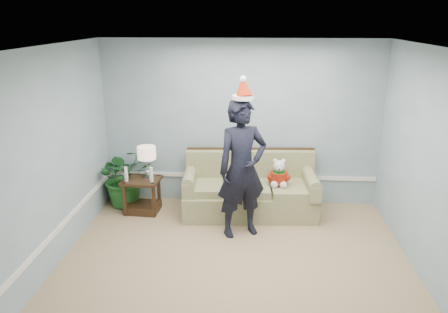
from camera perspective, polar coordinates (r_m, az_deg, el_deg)
room_shell at (r=4.71m, az=1.26°, el=-2.87°), size 4.54×5.04×2.74m
wainscot_trim at (r=6.30m, az=-9.10°, el=-6.44°), size 4.49×4.99×0.06m
sofa at (r=7.00m, az=3.36°, el=-4.61°), size 2.13×1.01×0.97m
side_table at (r=7.17m, az=-10.60°, el=-5.45°), size 0.61×0.52×0.56m
table_lamp at (r=6.96m, az=-10.07°, el=0.31°), size 0.29×0.29×0.52m
candle_pair at (r=6.91m, az=-11.09°, el=-2.37°), size 0.46×0.06×0.24m
houseplant at (r=7.38m, az=-12.77°, el=-2.50°), size 1.20×1.19×1.01m
man at (r=6.08m, az=2.37°, el=-1.65°), size 0.85×0.73×1.98m
santa_hat at (r=5.82m, az=2.52°, el=8.85°), size 0.37×0.40×0.33m
teddy_bear at (r=6.79m, az=7.16°, el=-2.53°), size 0.27×0.31×0.44m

